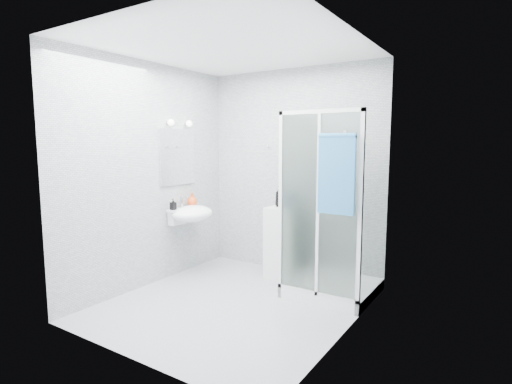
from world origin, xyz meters
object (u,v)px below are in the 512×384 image
Objects in this scene: shampoo_bottle_a at (279,196)px; soap_dispenser_black at (173,204)px; wall_basin at (191,214)px; shower_enclosure at (324,255)px; storage_cabinet at (283,243)px; shampoo_bottle_b at (289,197)px; soap_dispenser_orange at (192,199)px; hand_towel at (337,172)px.

shampoo_bottle_a reaches higher than soap_dispenser_black.
wall_basin is 1.13m from shampoo_bottle_a.
shampoo_bottle_a is 1.88× the size of soap_dispenser_black.
shower_enclosure is 3.57× the size of wall_basin.
shower_enclosure is 14.44× the size of soap_dispenser_black.
storage_cabinet is 3.45× the size of shampoo_bottle_b.
shower_enclosure is 1.72m from wall_basin.
soap_dispenser_orange is at bearing 91.57° from soap_dispenser_black.
shampoo_bottle_b is (0.06, 0.02, 0.57)m from storage_cabinet.
wall_basin is 2.03m from hand_towel.
shower_enclosure is 7.67× the size of shampoo_bottle_a.
hand_towel is (1.94, -0.09, 0.60)m from wall_basin.
wall_basin is 0.72× the size of hand_towel.
shampoo_bottle_b reaches higher than soap_dispenser_black.
shower_enclosure is 0.86m from shampoo_bottle_b.
hand_towel is at bearing 2.87° from soap_dispenser_black.
storage_cabinet is 5.22× the size of soap_dispenser_orange.
shampoo_bottle_a is at bearing 169.30° from storage_cabinet.
shower_enclosure is 1.85m from soap_dispenser_orange.
soap_dispenser_orange is 0.36m from soap_dispenser_black.
shampoo_bottle_b reaches higher than soap_dispenser_orange.
wall_basin is 1.24m from shampoo_bottle_b.
hand_towel is 1.26m from shampoo_bottle_a.
hand_towel is 4.54× the size of soap_dispenser_orange.
wall_basin is at bearing -148.10° from shampoo_bottle_a.
storage_cabinet is at bearing -165.20° from shampoo_bottle_b.
wall_basin is (-1.66, -0.32, 0.35)m from shower_enclosure.
soap_dispenser_orange is at bearing 172.91° from hand_towel.
shower_enclosure is 0.96m from shampoo_bottle_a.
hand_towel reaches higher than shampoo_bottle_a.
hand_towel is 2.11m from soap_dispenser_black.
shampoo_bottle_a is at bearing 21.20° from soap_dispenser_orange.
storage_cabinet is (-0.65, 0.25, -0.00)m from shower_enclosure.
shampoo_bottle_a is (-0.07, 0.02, 0.58)m from storage_cabinet.
hand_towel is (0.29, -0.40, 0.95)m from shower_enclosure.
hand_towel reaches higher than shampoo_bottle_b.
shower_enclosure is 2.25× the size of storage_cabinet.
shampoo_bottle_a reaches higher than wall_basin.
shower_enclosure is 2.58× the size of hand_towel.
hand_towel is (0.93, -0.65, 0.95)m from storage_cabinet.
hand_towel is at bearing -32.85° from storage_cabinet.
soap_dispenser_black is (-1.19, -0.77, -0.09)m from shampoo_bottle_b.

